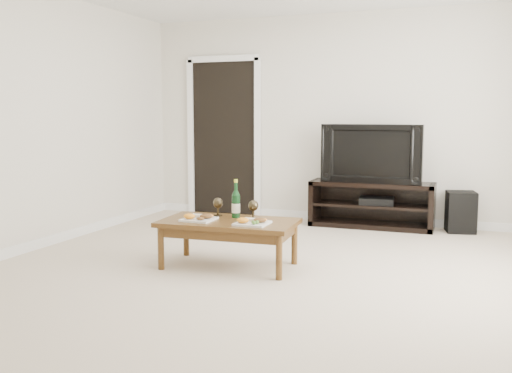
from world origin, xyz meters
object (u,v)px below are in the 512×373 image
object	(u,v)px
television	(373,153)
subwoofer	(461,212)
media_console	(371,205)
coffee_table	(229,244)

from	to	relation	value
television	subwoofer	size ratio (longest dim) A/B	2.54
media_console	television	bearing A→B (deg)	180.00
media_console	television	world-z (taller)	television
television	coffee_table	world-z (taller)	television
media_console	coffee_table	size ratio (longest dim) A/B	1.23
coffee_table	subwoofer	bearing A→B (deg)	50.67
media_console	coffee_table	bearing A→B (deg)	-111.55
media_console	television	xyz separation A→B (m)	(-0.00, 0.00, 0.62)
television	subwoofer	distance (m)	1.21
media_console	television	distance (m)	0.62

